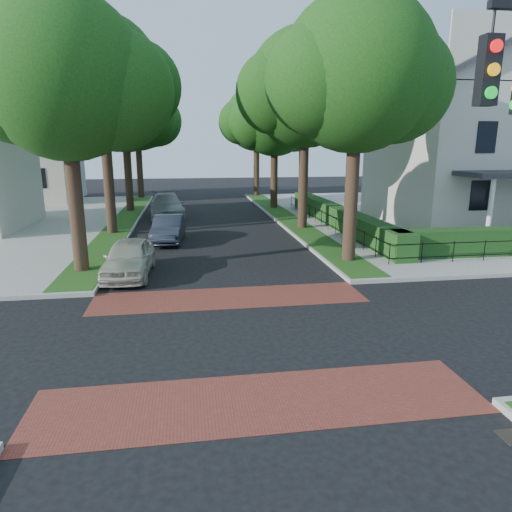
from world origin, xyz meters
The scene contains 21 objects.
ground centered at (0.00, 0.00, 0.00)m, with size 120.00×120.00×0.00m, color black.
sidewalk_ne centered at (19.50, 19.00, 0.07)m, with size 30.00×30.00×0.15m, color gray.
crosswalk_far centered at (0.00, 3.20, 0.01)m, with size 9.00×2.20×0.01m, color maroon.
crosswalk_near centered at (0.00, -3.20, 0.01)m, with size 9.00×2.20×0.01m, color maroon.
grass_strip_ne centered at (5.40, 19.10, 0.16)m, with size 1.60×29.80×0.02m, color #234213.
grass_strip_nw centered at (-5.40, 19.10, 0.16)m, with size 1.60×29.80×0.02m, color #234213.
tree_right_near centered at (5.60, 7.24, 7.63)m, with size 7.75×6.67×10.66m.
tree_right_mid centered at (5.61, 15.25, 7.99)m, with size 8.25×7.09×11.22m.
tree_right_far centered at (5.60, 24.22, 6.91)m, with size 7.25×6.23×9.74m.
tree_right_back centered at (5.60, 33.23, 7.27)m, with size 7.50×6.45×10.20m.
tree_left_near centered at (-5.40, 7.23, 7.27)m, with size 7.50×6.45×10.20m.
tree_left_mid centered at (-5.39, 15.24, 8.34)m, with size 8.00×6.88×11.48m.
tree_left_far centered at (-5.40, 24.22, 7.12)m, with size 7.00×6.02×9.86m.
tree_left_back centered at (-5.40, 33.24, 7.41)m, with size 7.75×6.66×10.44m.
hedge_main_road centered at (7.70, 15.00, 0.75)m, with size 1.00×18.00×1.20m, color #1A3D15.
fence_main_road centered at (6.90, 15.00, 0.60)m, with size 0.06×18.00×0.90m, color black, non-canonical shape.
house_victorian centered at (17.51, 15.92, 6.02)m, with size 13.00×13.05×12.48m.
house_left_far centered at (-15.49, 31.99, 5.04)m, with size 10.00×9.00×10.14m.
parked_car_front centered at (-3.60, 6.42, 0.72)m, with size 1.70×4.23×1.44m, color #B8B9A7.
parked_car_middle centered at (-2.30, 12.74, 0.69)m, with size 1.46×4.18×1.38m, color #212732.
parked_car_rear centered at (-2.70, 21.22, 0.81)m, with size 2.27×5.58×1.62m, color gray.
Camera 1 is at (-1.32, -11.24, 4.98)m, focal length 32.00 mm.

